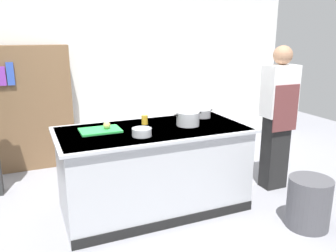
{
  "coord_description": "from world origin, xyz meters",
  "views": [
    {
      "loc": [
        -1.2,
        -3.21,
        1.85
      ],
      "look_at": [
        0.25,
        0.2,
        0.85
      ],
      "focal_mm": 36.82,
      "sensor_mm": 36.0,
      "label": 1
    }
  ],
  "objects_px": {
    "onion": "(107,125)",
    "stock_pot": "(188,119)",
    "sauce_pan": "(202,113)",
    "mixing_bowl": "(142,132)",
    "person_chef": "(278,115)",
    "bookshelf": "(30,108)",
    "trash_bin": "(309,203)",
    "juice_cup": "(145,120)"
  },
  "relations": [
    {
      "from": "onion",
      "to": "stock_pot",
      "type": "height_order",
      "value": "stock_pot"
    },
    {
      "from": "sauce_pan",
      "to": "mixing_bowl",
      "type": "relative_size",
      "value": 1.35
    },
    {
      "from": "person_chef",
      "to": "stock_pot",
      "type": "bearing_deg",
      "value": 74.04
    },
    {
      "from": "onion",
      "to": "sauce_pan",
      "type": "relative_size",
      "value": 0.29
    },
    {
      "from": "stock_pot",
      "to": "bookshelf",
      "type": "xyz_separation_m",
      "value": [
        -1.51,
        1.83,
        -0.12
      ]
    },
    {
      "from": "sauce_pan",
      "to": "mixing_bowl",
      "type": "xyz_separation_m",
      "value": [
        -0.9,
        -0.44,
        -0.01
      ]
    },
    {
      "from": "person_chef",
      "to": "onion",
      "type": "bearing_deg",
      "value": 71.33
    },
    {
      "from": "stock_pot",
      "to": "mixing_bowl",
      "type": "bearing_deg",
      "value": -162.5
    },
    {
      "from": "onion",
      "to": "trash_bin",
      "type": "relative_size",
      "value": 0.15
    },
    {
      "from": "sauce_pan",
      "to": "juice_cup",
      "type": "bearing_deg",
      "value": -176.92
    },
    {
      "from": "mixing_bowl",
      "to": "bookshelf",
      "type": "relative_size",
      "value": 0.11
    },
    {
      "from": "person_chef",
      "to": "trash_bin",
      "type": "bearing_deg",
      "value": 147.52
    },
    {
      "from": "sauce_pan",
      "to": "bookshelf",
      "type": "relative_size",
      "value": 0.15
    },
    {
      "from": "onion",
      "to": "trash_bin",
      "type": "bearing_deg",
      "value": -31.38
    },
    {
      "from": "sauce_pan",
      "to": "onion",
      "type": "bearing_deg",
      "value": -173.56
    },
    {
      "from": "onion",
      "to": "person_chef",
      "type": "relative_size",
      "value": 0.04
    },
    {
      "from": "person_chef",
      "to": "mixing_bowl",
      "type": "bearing_deg",
      "value": 80.75
    },
    {
      "from": "bookshelf",
      "to": "juice_cup",
      "type": "bearing_deg",
      "value": -55.58
    },
    {
      "from": "stock_pot",
      "to": "mixing_bowl",
      "type": "relative_size",
      "value": 1.64
    },
    {
      "from": "sauce_pan",
      "to": "bookshelf",
      "type": "height_order",
      "value": "bookshelf"
    },
    {
      "from": "sauce_pan",
      "to": "person_chef",
      "type": "bearing_deg",
      "value": -19.63
    },
    {
      "from": "trash_bin",
      "to": "person_chef",
      "type": "distance_m",
      "value": 1.14
    },
    {
      "from": "mixing_bowl",
      "to": "trash_bin",
      "type": "xyz_separation_m",
      "value": [
        1.45,
        -0.74,
        -0.69
      ]
    },
    {
      "from": "onion",
      "to": "stock_pot",
      "type": "bearing_deg",
      "value": -8.62
    },
    {
      "from": "sauce_pan",
      "to": "trash_bin",
      "type": "relative_size",
      "value": 0.51
    },
    {
      "from": "person_chef",
      "to": "bookshelf",
      "type": "bearing_deg",
      "value": 41.29
    },
    {
      "from": "onion",
      "to": "juice_cup",
      "type": "xyz_separation_m",
      "value": [
        0.43,
        0.09,
        -0.01
      ]
    },
    {
      "from": "stock_pot",
      "to": "sauce_pan",
      "type": "xyz_separation_m",
      "value": [
        0.32,
        0.26,
        -0.03
      ]
    },
    {
      "from": "trash_bin",
      "to": "bookshelf",
      "type": "relative_size",
      "value": 0.3
    },
    {
      "from": "trash_bin",
      "to": "person_chef",
      "type": "relative_size",
      "value": 0.29
    },
    {
      "from": "mixing_bowl",
      "to": "trash_bin",
      "type": "bearing_deg",
      "value": -26.87
    },
    {
      "from": "onion",
      "to": "bookshelf",
      "type": "bearing_deg",
      "value": 111.46
    },
    {
      "from": "person_chef",
      "to": "bookshelf",
      "type": "xyz_separation_m",
      "value": [
        -2.68,
        1.87,
        -0.06
      ]
    },
    {
      "from": "sauce_pan",
      "to": "stock_pot",
      "type": "bearing_deg",
      "value": -140.77
    },
    {
      "from": "bookshelf",
      "to": "sauce_pan",
      "type": "bearing_deg",
      "value": -40.63
    },
    {
      "from": "stock_pot",
      "to": "juice_cup",
      "type": "relative_size",
      "value": 3.09
    },
    {
      "from": "bookshelf",
      "to": "mixing_bowl",
      "type": "bearing_deg",
      "value": -65.14
    },
    {
      "from": "mixing_bowl",
      "to": "person_chef",
      "type": "xyz_separation_m",
      "value": [
        1.75,
        0.14,
        -0.02
      ]
    },
    {
      "from": "mixing_bowl",
      "to": "juice_cup",
      "type": "height_order",
      "value": "juice_cup"
    },
    {
      "from": "onion",
      "to": "person_chef",
      "type": "bearing_deg",
      "value": -4.9
    },
    {
      "from": "juice_cup",
      "to": "sauce_pan",
      "type": "bearing_deg",
      "value": 3.08
    },
    {
      "from": "stock_pot",
      "to": "bookshelf",
      "type": "relative_size",
      "value": 0.18
    }
  ]
}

